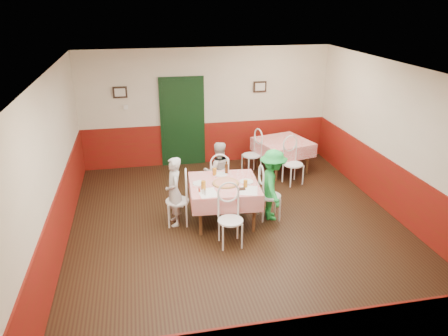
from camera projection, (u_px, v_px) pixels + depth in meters
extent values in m
plane|color=black|center=(239.00, 229.00, 7.82)|extent=(7.00, 7.00, 0.00)
plane|color=white|center=(242.00, 72.00, 6.79)|extent=(7.00, 7.00, 0.00)
cube|color=beige|center=(207.00, 107.00, 10.49)|extent=(6.00, 0.10, 2.80)
cube|color=beige|center=(327.00, 281.00, 4.12)|extent=(6.00, 0.10, 2.80)
cube|color=beige|center=(52.00, 169.00, 6.75)|extent=(0.10, 7.00, 2.80)
cube|color=beige|center=(402.00, 145.00, 7.86)|extent=(0.10, 7.00, 2.80)
cube|color=maroon|center=(207.00, 143.00, 10.81)|extent=(6.00, 0.03, 1.00)
cube|color=maroon|center=(61.00, 220.00, 7.09)|extent=(0.03, 7.00, 1.00)
cube|color=maroon|center=(394.00, 190.00, 8.19)|extent=(0.03, 7.00, 1.00)
cube|color=black|center=(183.00, 123.00, 10.47)|extent=(0.96, 0.06, 2.10)
cube|color=black|center=(120.00, 92.00, 9.91)|extent=(0.32, 0.03, 0.26)
cube|color=black|center=(260.00, 87.00, 10.52)|extent=(0.32, 0.03, 0.26)
cube|color=white|center=(126.00, 107.00, 10.06)|extent=(0.10, 0.03, 0.10)
cube|color=red|center=(224.00, 202.00, 7.99)|extent=(1.31, 1.31, 0.77)
cube|color=red|center=(282.00, 156.00, 10.28)|extent=(1.36, 1.36, 0.77)
cylinder|color=#B74723|center=(226.00, 183.00, 7.81)|extent=(0.50, 0.50, 0.03)
cylinder|color=white|center=(200.00, 183.00, 7.82)|extent=(0.27, 0.27, 0.01)
cylinder|color=white|center=(246.00, 182.00, 7.89)|extent=(0.27, 0.27, 0.01)
cylinder|color=white|center=(221.00, 174.00, 8.21)|extent=(0.27, 0.27, 0.01)
cylinder|color=#BF7219|center=(203.00, 185.00, 7.56)|extent=(0.09, 0.09, 0.16)
cylinder|color=#BF7219|center=(245.00, 184.00, 7.65)|extent=(0.08, 0.08, 0.13)
cylinder|color=#BF7219|center=(215.00, 172.00, 8.17)|extent=(0.08, 0.08, 0.14)
cylinder|color=#381C0A|center=(226.00, 168.00, 8.22)|extent=(0.07, 0.07, 0.22)
cylinder|color=silver|center=(203.00, 191.00, 7.41)|extent=(0.04, 0.04, 0.09)
cylinder|color=silver|center=(205.00, 193.00, 7.35)|extent=(0.04, 0.04, 0.09)
cylinder|color=#B23319|center=(199.00, 190.00, 7.47)|extent=(0.04, 0.04, 0.09)
cube|color=white|center=(208.00, 193.00, 7.45)|extent=(0.33, 0.42, 0.00)
cube|color=white|center=(249.00, 190.00, 7.55)|extent=(0.40, 0.47, 0.00)
cube|color=black|center=(242.00, 189.00, 7.58)|extent=(0.12, 0.10, 0.02)
imported|color=gray|center=(174.00, 192.00, 7.79)|extent=(0.33, 0.48, 1.28)
imported|color=gray|center=(218.00, 172.00, 8.73)|extent=(0.61, 0.48, 1.24)
imported|color=gray|center=(273.00, 185.00, 7.99)|extent=(0.62, 0.93, 1.34)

